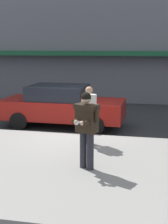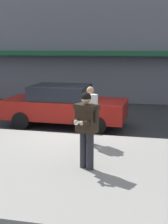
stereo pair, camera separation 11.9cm
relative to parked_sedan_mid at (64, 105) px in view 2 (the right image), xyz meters
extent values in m
plane|color=#2B2D30|center=(0.66, -1.18, -0.79)|extent=(80.00, 80.00, 0.00)
cube|color=gray|center=(1.66, -4.03, -0.72)|extent=(32.00, 5.30, 0.14)
cube|color=silver|center=(1.66, -1.13, -0.79)|extent=(28.00, 0.12, 0.01)
cube|color=#195133|center=(1.66, 4.97, 1.81)|extent=(26.60, 0.70, 0.24)
cube|color=maroon|center=(0.04, 0.00, -0.12)|extent=(4.56, 1.96, 0.70)
cube|color=black|center=(-0.14, 0.00, 0.49)|extent=(2.12, 1.70, 0.52)
cylinder|color=black|center=(1.46, 0.81, -0.47)|extent=(0.65, 0.24, 0.64)
cylinder|color=black|center=(1.41, -0.90, -0.47)|extent=(0.65, 0.24, 0.64)
cylinder|color=black|center=(-1.33, 0.90, -0.47)|extent=(0.65, 0.24, 0.64)
cylinder|color=black|center=(-1.38, -0.81, -0.47)|extent=(0.65, 0.24, 0.64)
cylinder|color=#23232B|center=(1.84, -4.28, -0.21)|extent=(0.16, 0.16, 0.88)
cylinder|color=#23232B|center=(1.66, -4.19, -0.21)|extent=(0.16, 0.16, 0.88)
cube|color=black|center=(1.75, -4.23, 0.55)|extent=(0.54, 0.46, 0.64)
cube|color=black|center=(1.75, -4.23, 0.82)|extent=(0.61, 0.52, 0.12)
cylinder|color=black|center=(2.00, -4.35, 0.66)|extent=(0.11, 0.11, 0.30)
cylinder|color=black|center=(1.82, -4.44, 0.51)|extent=(0.21, 0.31, 0.10)
sphere|color=tan|center=(1.70, -4.54, 0.51)|extent=(0.10, 0.10, 0.10)
cylinder|color=black|center=(1.50, -4.12, 0.66)|extent=(0.11, 0.11, 0.30)
cylinder|color=black|center=(1.55, -4.32, 0.51)|extent=(0.21, 0.31, 0.10)
sphere|color=tan|center=(1.55, -4.47, 0.51)|extent=(0.10, 0.10, 0.10)
cube|color=black|center=(1.61, -4.54, 0.51)|extent=(0.13, 0.16, 0.07)
sphere|color=tan|center=(1.74, -4.26, 1.01)|extent=(0.22, 0.22, 0.22)
sphere|color=black|center=(1.74, -4.26, 1.04)|extent=(0.23, 0.23, 0.23)
cylinder|color=#33333D|center=(1.45, -2.50, -0.22)|extent=(0.35, 0.23, 0.87)
cylinder|color=#33333D|center=(1.49, -2.33, -0.22)|extent=(0.35, 0.23, 0.87)
cube|color=silver|center=(1.47, -2.41, 0.51)|extent=(0.38, 0.48, 0.60)
cylinder|color=silver|center=(1.40, -2.66, 0.43)|extent=(0.10, 0.10, 0.58)
cylinder|color=silver|center=(1.53, -2.17, 0.43)|extent=(0.10, 0.10, 0.58)
sphere|color=tan|center=(1.47, -2.41, 0.94)|extent=(0.21, 0.21, 0.21)
camera|label=1|loc=(3.04, -11.00, 2.15)|focal=50.00mm
camera|label=2|loc=(3.16, -10.97, 2.15)|focal=50.00mm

